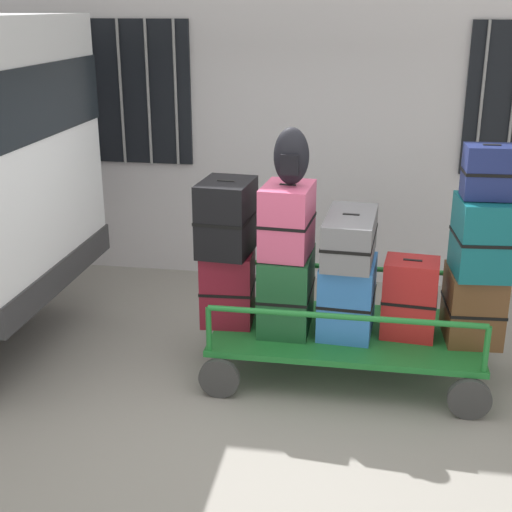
% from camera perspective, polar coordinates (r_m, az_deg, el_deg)
% --- Properties ---
extents(ground_plane, '(40.00, 40.00, 0.00)m').
position_cam_1_polar(ground_plane, '(5.66, 0.79, -11.09)').
color(ground_plane, gray).
extents(building_wall, '(12.00, 0.38, 5.00)m').
position_cam_1_polar(building_wall, '(7.58, 4.14, 16.57)').
color(building_wall, silver).
rests_on(building_wall, ground).
extents(luggage_cart, '(2.19, 1.23, 0.37)m').
position_cam_1_polar(luggage_cart, '(5.91, 7.19, -6.41)').
color(luggage_cart, '#1E722D').
rests_on(luggage_cart, ground).
extents(cart_railing, '(2.09, 1.09, 0.37)m').
position_cam_1_polar(cart_railing, '(5.76, 7.35, -3.16)').
color(cart_railing, '#1E722D').
rests_on(cart_railing, luggage_cart).
extents(suitcase_left_bottom, '(0.45, 0.44, 0.62)m').
position_cam_1_polar(suitcase_left_bottom, '(5.88, -2.27, -2.52)').
color(suitcase_left_bottom, maroon).
rests_on(suitcase_left_bottom, luggage_cart).
extents(suitcase_left_middle, '(0.45, 0.56, 0.60)m').
position_cam_1_polar(suitcase_left_middle, '(5.67, -2.38, 3.13)').
color(suitcase_left_middle, black).
rests_on(suitcase_left_middle, suitcase_left_bottom).
extents(suitcase_midleft_bottom, '(0.41, 0.65, 0.64)m').
position_cam_1_polar(suitcase_midleft_bottom, '(5.79, 2.48, -2.76)').
color(suitcase_midleft_bottom, '#194C28').
rests_on(suitcase_midleft_bottom, luggage_cart).
extents(suitcase_midleft_middle, '(0.42, 0.54, 0.57)m').
position_cam_1_polar(suitcase_midleft_middle, '(5.56, 2.53, 2.89)').
color(suitcase_midleft_middle, '#CC4C72').
rests_on(suitcase_midleft_middle, suitcase_midleft_bottom).
extents(suitcase_center_bottom, '(0.46, 0.61, 0.61)m').
position_cam_1_polar(suitcase_center_bottom, '(5.75, 7.34, -3.24)').
color(suitcase_center_bottom, '#3372C6').
rests_on(suitcase_center_bottom, luggage_cart).
extents(suitcase_center_middle, '(0.43, 0.81, 0.37)m').
position_cam_1_polar(suitcase_center_middle, '(5.62, 7.57, 1.52)').
color(suitcase_center_middle, slate).
rests_on(suitcase_center_middle, suitcase_center_bottom).
extents(suitcase_midright_bottom, '(0.46, 0.39, 0.64)m').
position_cam_1_polar(suitcase_midright_bottom, '(5.77, 12.25, -3.31)').
color(suitcase_midright_bottom, '#B21E1E').
rests_on(suitcase_midright_bottom, luggage_cart).
extents(suitcase_right_bottom, '(0.46, 0.55, 0.57)m').
position_cam_1_polar(suitcase_right_bottom, '(5.85, 17.03, -3.77)').
color(suitcase_right_bottom, brown).
rests_on(suitcase_right_bottom, luggage_cart).
extents(suitcase_right_middle, '(0.44, 0.53, 0.60)m').
position_cam_1_polar(suitcase_right_middle, '(5.60, 17.69, 1.48)').
color(suitcase_right_middle, '#0F5960').
rests_on(suitcase_right_middle, suitcase_right_bottom).
extents(suitcase_right_top, '(0.39, 0.29, 0.40)m').
position_cam_1_polar(suitcase_right_top, '(5.48, 18.22, 6.45)').
color(suitcase_right_top, navy).
rests_on(suitcase_right_top, suitcase_right_middle).
extents(backpack, '(0.27, 0.22, 0.44)m').
position_cam_1_polar(backpack, '(5.42, 2.85, 7.98)').
color(backpack, black).
rests_on(backpack, suitcase_midleft_middle).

